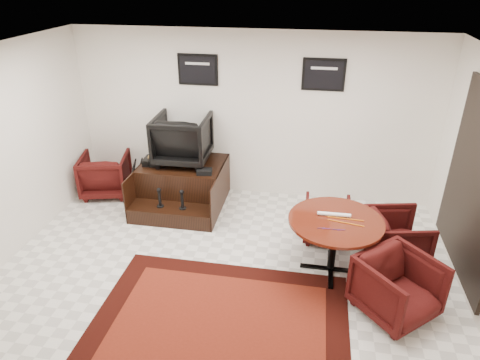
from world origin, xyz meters
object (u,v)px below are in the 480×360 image
Objects in this scene: table_chair_back at (327,218)px; table_chair_window at (397,235)px; shine_chair at (182,137)px; meeting_table at (335,226)px; table_chair_corner at (398,285)px; armchair_side at (105,172)px; shine_podium at (183,186)px.

table_chair_back is 0.87× the size of table_chair_window.
meeting_table is at bearing 146.38° from shine_chair.
table_chair_corner reaches higher than table_chair_back.
shine_chair is 2.95m from meeting_table.
table_chair_back is at bearing 160.49° from shine_chair.
table_chair_corner is at bearing -42.95° from meeting_table.
table_chair_corner is at bearing 141.38° from armchair_side.
shine_chair is at bearing 168.30° from armchair_side.
shine_podium is 2.48m from table_chair_back.
table_chair_window is at bearing 40.94° from table_chair_corner.
meeting_table is at bearing 94.93° from table_chair_back.
table_chair_window is at bearing 153.57° from armchair_side.
shine_chair is 1.10× the size of table_chair_corner.
shine_chair reaches higher than table_chair_corner.
armchair_side is 1.21× the size of table_chair_back.
table_chair_corner is (4.62, -2.17, 0.00)m from armchair_side.
shine_chair reaches higher than table_chair_back.
shine_podium is 0.84m from shine_chair.
shine_chair is at bearing 90.00° from shine_podium.
table_chair_window is (4.76, -1.10, -0.02)m from armchair_side.
shine_chair is 2.65m from table_chair_back.
armchair_side is at bearing 0.30° from shine_chair.
meeting_table reaches higher than shine_podium.
table_chair_back is at bearing 77.36° from table_chair_corner.
table_chair_window is (0.86, 0.41, -0.31)m from meeting_table.
shine_podium is 3.79m from table_chair_corner.
shine_podium is 1.18× the size of meeting_table.
table_chair_window is (0.93, -0.36, 0.05)m from table_chair_back.
table_chair_corner is (3.18, -2.21, -0.75)m from shine_chair.
table_chair_window is at bearing 159.59° from shine_chair.
table_chair_back is (3.83, -0.74, -0.07)m from armchair_side.
meeting_table is 1.57× the size of table_chair_window.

